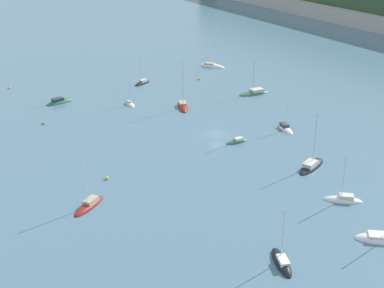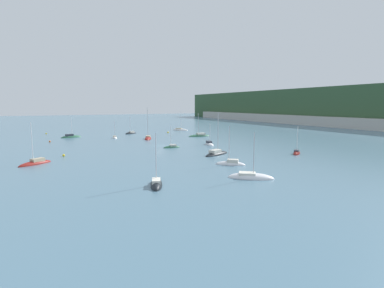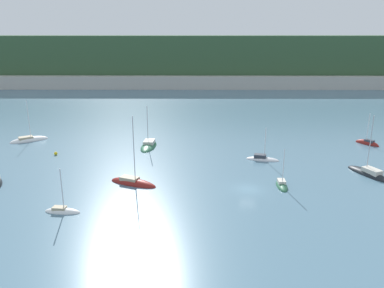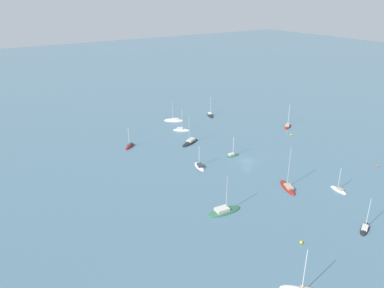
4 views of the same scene
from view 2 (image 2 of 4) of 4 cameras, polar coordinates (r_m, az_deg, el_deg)
ground_plane at (r=91.51m, az=-5.97°, el=-0.29°), size 600.00×600.00×0.00m
sailboat_0 at (r=74.73m, az=4.70°, el=-1.93°), size 5.94×9.00×11.23m
sailboat_1 at (r=86.78m, az=-3.87°, el=-0.62°), size 1.86×5.10×6.96m
sailboat_2 at (r=122.35m, az=-22.06°, el=1.22°), size 3.81×7.82×8.19m
sailboat_3 at (r=130.71m, az=-11.57°, el=1.98°), size 3.92×5.93×8.46m
sailboat_4 at (r=117.65m, az=1.42°, el=1.54°), size 3.76×9.09×9.84m
sailboat_5 at (r=51.91m, az=11.11°, el=-6.33°), size 6.91×7.77×8.72m
sailboat_6 at (r=114.74m, az=-14.49°, el=1.13°), size 5.18×2.01×7.02m
sailboat_7 at (r=144.62m, az=-2.26°, el=2.63°), size 8.34×6.64×10.23m
sailboat_8 at (r=70.65m, az=-27.67°, el=-3.33°), size 5.82×7.12×9.43m
sailboat_9 at (r=80.12m, az=19.29°, el=-1.73°), size 4.53×5.17×7.90m
sailboat_10 at (r=93.29m, az=3.34°, el=-0.04°), size 6.65×3.46×7.05m
sailboat_11 at (r=46.76m, az=-6.80°, el=-7.76°), size 6.89×4.01×9.10m
sailboat_12 at (r=62.60m, az=7.37°, el=-3.82°), size 5.56×6.04×8.73m
sailboat_13 at (r=109.53m, az=-8.38°, el=1.00°), size 8.55×5.29×12.32m
mooring_buoy_0 at (r=109.61m, az=-25.46°, el=0.45°), size 0.55×0.55×0.55m
mooring_buoy_1 at (r=139.92m, az=-26.02°, el=1.80°), size 0.56×0.56×0.56m
mooring_buoy_2 at (r=78.01m, az=-23.26°, el=-2.00°), size 0.60×0.60×0.60m
mooring_buoy_3 at (r=131.55m, az=-4.59°, el=2.24°), size 0.67×0.67×0.67m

